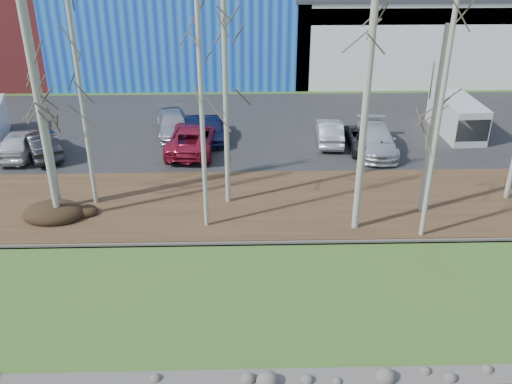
{
  "coord_description": "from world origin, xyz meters",
  "views": [
    {
      "loc": [
        -1.2,
        -9.8,
        13.04
      ],
      "look_at": [
        -0.65,
        10.94,
        2.5
      ],
      "focal_mm": 40.0,
      "sensor_mm": 36.0,
      "label": 1
    }
  ],
  "objects_px": {
    "car_5": "(330,132)",
    "car_3": "(173,124)",
    "car_0": "(21,143)",
    "van_white": "(458,118)",
    "car_7": "(376,140)",
    "car_2": "(192,138)",
    "car_6": "(365,137)",
    "car_4": "(212,130)",
    "car_1": "(41,144)",
    "car_8": "(195,130)"
  },
  "relations": [
    {
      "from": "car_5",
      "to": "car_3",
      "type": "bearing_deg",
      "value": -5.56
    },
    {
      "from": "car_0",
      "to": "van_white",
      "type": "height_order",
      "value": "van_white"
    },
    {
      "from": "car_0",
      "to": "car_7",
      "type": "relative_size",
      "value": 0.87
    },
    {
      "from": "car_0",
      "to": "car_5",
      "type": "height_order",
      "value": "car_0"
    },
    {
      "from": "car_0",
      "to": "car_2",
      "type": "bearing_deg",
      "value": -178.75
    },
    {
      "from": "car_2",
      "to": "car_6",
      "type": "distance_m",
      "value": 10.11
    },
    {
      "from": "car_2",
      "to": "car_3",
      "type": "distance_m",
      "value": 2.99
    },
    {
      "from": "car_4",
      "to": "van_white",
      "type": "relative_size",
      "value": 0.78
    },
    {
      "from": "car_7",
      "to": "car_1",
      "type": "bearing_deg",
      "value": -176.02
    },
    {
      "from": "car_2",
      "to": "car_5",
      "type": "xyz_separation_m",
      "value": [
        8.13,
        0.99,
        -0.09
      ]
    },
    {
      "from": "car_2",
      "to": "van_white",
      "type": "distance_m",
      "value": 16.36
    },
    {
      "from": "car_3",
      "to": "car_1",
      "type": "bearing_deg",
      "value": -164.7
    },
    {
      "from": "car_0",
      "to": "car_8",
      "type": "height_order",
      "value": "car_0"
    },
    {
      "from": "car_4",
      "to": "car_6",
      "type": "height_order",
      "value": "car_4"
    },
    {
      "from": "car_0",
      "to": "car_7",
      "type": "height_order",
      "value": "car_0"
    },
    {
      "from": "car_2",
      "to": "car_7",
      "type": "relative_size",
      "value": 1.1
    },
    {
      "from": "van_white",
      "to": "car_7",
      "type": "bearing_deg",
      "value": -157.74
    },
    {
      "from": "car_5",
      "to": "car_6",
      "type": "xyz_separation_m",
      "value": [
        1.98,
        -0.84,
        -0.04
      ]
    },
    {
      "from": "car_0",
      "to": "car_8",
      "type": "distance_m",
      "value": 9.94
    },
    {
      "from": "car_1",
      "to": "car_5",
      "type": "height_order",
      "value": "car_1"
    },
    {
      "from": "car_3",
      "to": "car_4",
      "type": "distance_m",
      "value": 2.71
    },
    {
      "from": "car_1",
      "to": "car_4",
      "type": "xyz_separation_m",
      "value": [
        9.6,
        2.18,
        -0.05
      ]
    },
    {
      "from": "car_3",
      "to": "car_4",
      "type": "height_order",
      "value": "same"
    },
    {
      "from": "car_3",
      "to": "car_5",
      "type": "distance_m",
      "value": 9.67
    },
    {
      "from": "car_1",
      "to": "car_6",
      "type": "distance_m",
      "value": 18.64
    },
    {
      "from": "car_6",
      "to": "car_8",
      "type": "height_order",
      "value": "car_8"
    },
    {
      "from": "car_1",
      "to": "car_8",
      "type": "bearing_deg",
      "value": 165.84
    },
    {
      "from": "car_4",
      "to": "van_white",
      "type": "distance_m",
      "value": 15.15
    },
    {
      "from": "car_0",
      "to": "van_white",
      "type": "relative_size",
      "value": 0.88
    },
    {
      "from": "car_1",
      "to": "car_4",
      "type": "height_order",
      "value": "car_1"
    },
    {
      "from": "van_white",
      "to": "car_0",
      "type": "bearing_deg",
      "value": -176.89
    },
    {
      "from": "car_2",
      "to": "van_white",
      "type": "height_order",
      "value": "van_white"
    },
    {
      "from": "car_6",
      "to": "car_2",
      "type": "bearing_deg",
      "value": 0.5
    },
    {
      "from": "car_6",
      "to": "van_white",
      "type": "bearing_deg",
      "value": -162.54
    },
    {
      "from": "car_6",
      "to": "car_0",
      "type": "bearing_deg",
      "value": 1.48
    },
    {
      "from": "car_1",
      "to": "car_0",
      "type": "bearing_deg",
      "value": -34.37
    },
    {
      "from": "car_0",
      "to": "van_white",
      "type": "distance_m",
      "value": 26.06
    },
    {
      "from": "car_5",
      "to": "car_8",
      "type": "relative_size",
      "value": 1.05
    },
    {
      "from": "car_1",
      "to": "car_6",
      "type": "relative_size",
      "value": 0.95
    },
    {
      "from": "car_8",
      "to": "car_5",
      "type": "bearing_deg",
      "value": -7.96
    },
    {
      "from": "car_2",
      "to": "car_6",
      "type": "bearing_deg",
      "value": -174.95
    },
    {
      "from": "car_4",
      "to": "car_8",
      "type": "relative_size",
      "value": 1.0
    },
    {
      "from": "car_7",
      "to": "car_5",
      "type": "bearing_deg",
      "value": 152.61
    },
    {
      "from": "car_4",
      "to": "car_5",
      "type": "bearing_deg",
      "value": -8.57
    },
    {
      "from": "car_3",
      "to": "car_4",
      "type": "xyz_separation_m",
      "value": [
        2.49,
        -1.08,
        0.0
      ]
    },
    {
      "from": "car_4",
      "to": "car_7",
      "type": "xyz_separation_m",
      "value": [
        9.51,
        -2.05,
        0.06
      ]
    },
    {
      "from": "car_0",
      "to": "van_white",
      "type": "xyz_separation_m",
      "value": [
        25.93,
        2.62,
        0.33
      ]
    },
    {
      "from": "car_2",
      "to": "car_4",
      "type": "relative_size",
      "value": 1.42
    },
    {
      "from": "car_5",
      "to": "car_8",
      "type": "height_order",
      "value": "car_5"
    },
    {
      "from": "car_2",
      "to": "car_5",
      "type": "relative_size",
      "value": 1.35
    }
  ]
}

